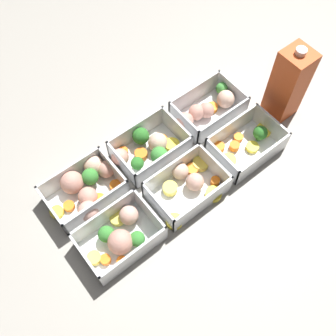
{
  "coord_description": "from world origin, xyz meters",
  "views": [
    {
      "loc": [
        0.27,
        0.34,
        0.79
      ],
      "look_at": [
        0.0,
        0.0,
        0.02
      ],
      "focal_mm": 42.0,
      "sensor_mm": 36.0,
      "label": 1
    }
  ],
  "objects_px": {
    "container_near_right": "(86,187)",
    "container_far_center": "(188,185)",
    "container_near_left": "(208,108)",
    "container_far_left": "(246,144)",
    "container_far_right": "(120,236)",
    "juice_carton": "(288,84)",
    "container_near_center": "(147,149)"
  },
  "relations": [
    {
      "from": "juice_carton",
      "to": "container_far_left",
      "type": "bearing_deg",
      "value": 12.13
    },
    {
      "from": "container_far_left",
      "to": "container_far_center",
      "type": "relative_size",
      "value": 0.92
    },
    {
      "from": "container_far_right",
      "to": "container_near_center",
      "type": "bearing_deg",
      "value": -141.98
    },
    {
      "from": "container_near_left",
      "to": "container_far_center",
      "type": "bearing_deg",
      "value": 37.25
    },
    {
      "from": "container_far_right",
      "to": "juice_carton",
      "type": "xyz_separation_m",
      "value": [
        -0.5,
        -0.03,
        0.07
      ]
    },
    {
      "from": "container_near_left",
      "to": "container_far_left",
      "type": "distance_m",
      "value": 0.13
    },
    {
      "from": "container_near_center",
      "to": "container_near_right",
      "type": "relative_size",
      "value": 0.96
    },
    {
      "from": "container_near_center",
      "to": "container_far_center",
      "type": "height_order",
      "value": "same"
    },
    {
      "from": "container_near_left",
      "to": "container_far_left",
      "type": "height_order",
      "value": "same"
    },
    {
      "from": "container_near_center",
      "to": "container_far_right",
      "type": "xyz_separation_m",
      "value": [
        0.17,
        0.13,
        -0.0
      ]
    },
    {
      "from": "container_near_right",
      "to": "container_far_left",
      "type": "height_order",
      "value": "same"
    },
    {
      "from": "container_far_left",
      "to": "container_far_center",
      "type": "bearing_deg",
      "value": -1.12
    },
    {
      "from": "container_near_center",
      "to": "juice_carton",
      "type": "relative_size",
      "value": 0.86
    },
    {
      "from": "container_far_center",
      "to": "container_far_left",
      "type": "bearing_deg",
      "value": 178.88
    },
    {
      "from": "container_near_center",
      "to": "container_near_right",
      "type": "xyz_separation_m",
      "value": [
        0.16,
        -0.0,
        0.0
      ]
    },
    {
      "from": "container_near_left",
      "to": "container_near_right",
      "type": "relative_size",
      "value": 0.95
    },
    {
      "from": "container_near_left",
      "to": "container_far_center",
      "type": "relative_size",
      "value": 0.93
    },
    {
      "from": "container_near_right",
      "to": "container_far_center",
      "type": "bearing_deg",
      "value": 143.43
    },
    {
      "from": "juice_carton",
      "to": "container_far_center",
      "type": "bearing_deg",
      "value": 5.04
    },
    {
      "from": "container_far_center",
      "to": "container_far_right",
      "type": "height_order",
      "value": "same"
    },
    {
      "from": "container_near_left",
      "to": "container_far_left",
      "type": "xyz_separation_m",
      "value": [
        -0.0,
        0.13,
        -0.0
      ]
    },
    {
      "from": "container_far_left",
      "to": "juice_carton",
      "type": "relative_size",
      "value": 0.84
    },
    {
      "from": "container_near_center",
      "to": "juice_carton",
      "type": "xyz_separation_m",
      "value": [
        -0.33,
        0.1,
        0.07
      ]
    },
    {
      "from": "container_near_left",
      "to": "container_far_right",
      "type": "relative_size",
      "value": 1.05
    },
    {
      "from": "container_far_center",
      "to": "container_far_right",
      "type": "xyz_separation_m",
      "value": [
        0.18,
        0.0,
        0.0
      ]
    },
    {
      "from": "container_far_left",
      "to": "container_far_right",
      "type": "bearing_deg",
      "value": 0.16
    },
    {
      "from": "container_near_right",
      "to": "juice_carton",
      "type": "height_order",
      "value": "juice_carton"
    },
    {
      "from": "container_near_left",
      "to": "container_far_right",
      "type": "bearing_deg",
      "value": 20.66
    },
    {
      "from": "container_near_left",
      "to": "container_near_center",
      "type": "height_order",
      "value": "same"
    },
    {
      "from": "container_far_left",
      "to": "container_far_right",
      "type": "relative_size",
      "value": 1.03
    },
    {
      "from": "container_far_center",
      "to": "juice_carton",
      "type": "bearing_deg",
      "value": -174.96
    },
    {
      "from": "container_far_center",
      "to": "container_far_right",
      "type": "relative_size",
      "value": 1.13
    }
  ]
}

